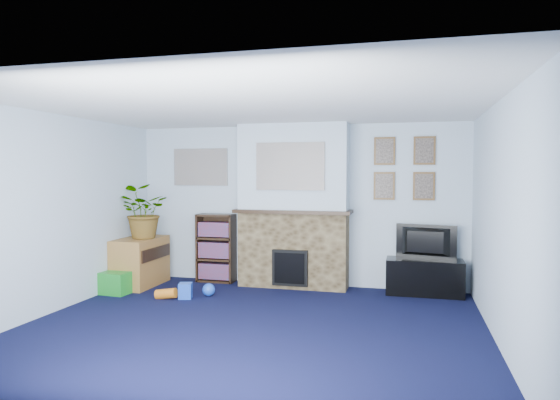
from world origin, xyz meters
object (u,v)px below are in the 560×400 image
(sideboard, at_px, (140,262))
(television, at_px, (425,242))
(bookshelf, at_px, (216,249))
(tv_stand, at_px, (424,278))

(sideboard, bearing_deg, television, 6.85)
(television, xyz_separation_m, bookshelf, (-3.11, 0.06, -0.23))
(television, bearing_deg, bookshelf, 10.51)
(bookshelf, bearing_deg, tv_stand, -1.41)
(tv_stand, relative_size, bookshelf, 0.98)
(tv_stand, height_order, sideboard, sideboard)
(television, xyz_separation_m, sideboard, (-4.11, -0.49, -0.38))
(tv_stand, relative_size, sideboard, 1.13)
(bookshelf, distance_m, sideboard, 1.15)
(tv_stand, distance_m, television, 0.50)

